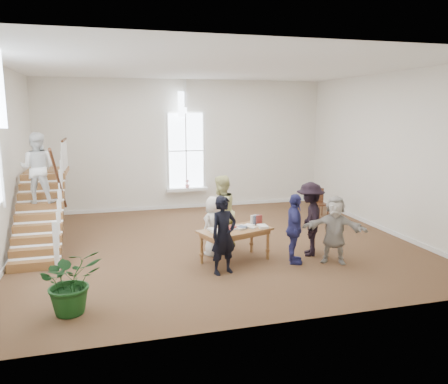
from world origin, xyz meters
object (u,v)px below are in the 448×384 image
object	(u,v)px
person_yellow	(221,212)
woman_cluster_b	(310,219)
police_officer	(224,235)
elderly_woman	(214,226)
side_chair	(320,201)
woman_cluster_a	(294,229)
library_table	(235,233)
woman_cluster_c	(335,230)
floor_plant	(71,281)

from	to	relation	value
person_yellow	woman_cluster_b	world-z (taller)	person_yellow
police_officer	elderly_woman	xyz separation A→B (m)	(0.10, 1.25, -0.13)
side_chair	woman_cluster_a	bearing A→B (deg)	-130.62
library_table	woman_cluster_a	world-z (taller)	woman_cluster_a
elderly_woman	woman_cluster_c	bearing A→B (deg)	121.25
elderly_woman	person_yellow	size ratio (longest dim) A/B	0.77
library_table	woman_cluster_a	size ratio (longest dim) A/B	1.13
woman_cluster_a	floor_plant	xyz separation A→B (m)	(-4.72, -1.31, -0.23)
floor_plant	side_chair	xyz separation A→B (m)	(7.39, 5.22, -0.07)
library_table	floor_plant	bearing A→B (deg)	-172.14
elderly_woman	woman_cluster_a	size ratio (longest dim) A/B	0.89
woman_cluster_a	library_table	bearing A→B (deg)	89.48
police_officer	woman_cluster_b	size ratio (longest dim) A/B	0.95
woman_cluster_c	side_chair	world-z (taller)	woman_cluster_c
woman_cluster_a	floor_plant	distance (m)	4.90
elderly_woman	side_chair	size ratio (longest dim) A/B	1.56
elderly_woman	floor_plant	xyz separation A→B (m)	(-3.11, -2.37, -0.14)
library_table	person_yellow	size ratio (longest dim) A/B	0.98
woman_cluster_c	side_chair	bearing A→B (deg)	96.66
person_yellow	floor_plant	distance (m)	4.47
elderly_woman	woman_cluster_a	world-z (taller)	woman_cluster_a
library_table	woman_cluster_a	xyz separation A→B (m)	(1.26, -0.46, 0.12)
person_yellow	woman_cluster_c	bearing A→B (deg)	101.84
library_table	elderly_woman	world-z (taller)	elderly_woman
library_table	side_chair	xyz separation A→B (m)	(3.93, 3.46, -0.18)
police_officer	floor_plant	xyz separation A→B (m)	(-3.01, -1.12, -0.27)
person_yellow	woman_cluster_c	world-z (taller)	person_yellow
police_officer	woman_cluster_c	bearing A→B (deg)	-18.53
police_officer	woman_cluster_c	distance (m)	2.61
woman_cluster_b	side_chair	bearing A→B (deg)	170.04
library_table	side_chair	world-z (taller)	side_chair
police_officer	person_yellow	world-z (taller)	person_yellow
floor_plant	side_chair	world-z (taller)	floor_plant
person_yellow	woman_cluster_a	distance (m)	2.04
person_yellow	woman_cluster_b	bearing A→B (deg)	110.22
woman_cluster_b	floor_plant	size ratio (longest dim) A/B	1.55
woman_cluster_a	woman_cluster_c	bearing A→B (deg)	-82.98
elderly_woman	woman_cluster_b	bearing A→B (deg)	132.49
person_yellow	side_chair	bearing A→B (deg)	170.95
woman_cluster_b	floor_plant	world-z (taller)	woman_cluster_b
elderly_woman	woman_cluster_c	xyz separation A→B (m)	(2.51, -1.26, 0.06)
woman_cluster_c	floor_plant	distance (m)	5.73
person_yellow	side_chair	world-z (taller)	person_yellow
person_yellow	woman_cluster_c	distance (m)	2.83
police_officer	side_chair	world-z (taller)	police_officer
library_table	woman_cluster_c	distance (m)	2.26
woman_cluster_a	woman_cluster_c	xyz separation A→B (m)	(0.90, -0.20, -0.03)
library_table	police_officer	world-z (taller)	police_officer
woman_cluster_c	floor_plant	size ratio (longest dim) A/B	1.36
elderly_woman	side_chair	bearing A→B (deg)	-178.43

